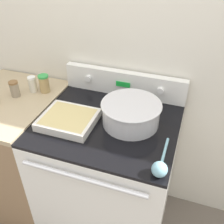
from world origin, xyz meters
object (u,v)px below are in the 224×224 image
mixing_bowl (131,112)px  spice_jar_green_cap (44,84)px  spice_jar_brown_cap (15,89)px  ladle (160,168)px  spice_jar_white_cap (32,84)px  casserole_dish (68,119)px

mixing_bowl → spice_jar_green_cap: same height
spice_jar_green_cap → spice_jar_brown_cap: 0.18m
ladle → spice_jar_brown_cap: bearing=161.7°
mixing_bowl → spice_jar_white_cap: bearing=171.5°
spice_jar_brown_cap → casserole_dish: bearing=-16.5°
ladle → spice_jar_white_cap: spice_jar_white_cap is taller
casserole_dish → spice_jar_green_cap: spice_jar_green_cap is taller
ladle → spice_jar_brown_cap: spice_jar_brown_cap is taller
spice_jar_white_cap → spice_jar_green_cap: bearing=18.1°
casserole_dish → spice_jar_white_cap: size_ratio=2.79×
spice_jar_white_cap → spice_jar_brown_cap: size_ratio=1.03×
ladle → spice_jar_green_cap: spice_jar_green_cap is taller
ladle → spice_jar_white_cap: 0.99m
mixing_bowl → ladle: size_ratio=1.17×
casserole_dish → spice_jar_green_cap: bearing=140.4°
ladle → spice_jar_white_cap: (-0.91, 0.41, 0.03)m
casserole_dish → spice_jar_brown_cap: 0.46m
casserole_dish → ladle: ladle is taller
mixing_bowl → casserole_dish: mixing_bowl is taller
spice_jar_brown_cap → ladle: bearing=-18.3°
casserole_dish → mixing_bowl: bearing=19.2°
mixing_bowl → spice_jar_white_cap: size_ratio=3.11×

